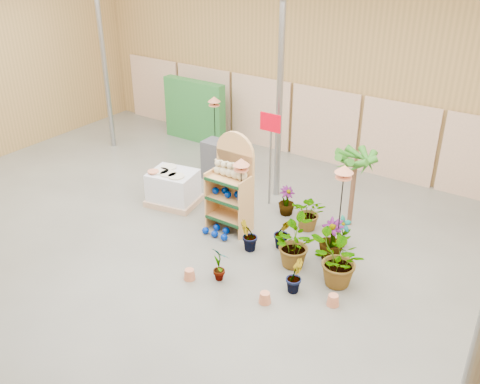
{
  "coord_description": "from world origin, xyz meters",
  "views": [
    {
      "loc": [
        5.65,
        -6.41,
        5.92
      ],
      "look_at": [
        0.3,
        1.5,
        1.0
      ],
      "focal_mm": 40.0,
      "sensor_mm": 36.0,
      "label": 1
    }
  ],
  "objects_px": {
    "display_shelf": "(233,185)",
    "potted_plant_2": "(292,243)",
    "pallet_stack": "(173,188)",
    "bird_table_front": "(241,164)"
  },
  "relations": [
    {
      "from": "potted_plant_2",
      "to": "pallet_stack",
      "type": "bearing_deg",
      "value": 169.6
    },
    {
      "from": "display_shelf",
      "to": "bird_table_front",
      "type": "relative_size",
      "value": 1.23
    },
    {
      "from": "pallet_stack",
      "to": "potted_plant_2",
      "type": "bearing_deg",
      "value": -21.04
    },
    {
      "from": "display_shelf",
      "to": "potted_plant_2",
      "type": "bearing_deg",
      "value": -17.52
    },
    {
      "from": "display_shelf",
      "to": "pallet_stack",
      "type": "height_order",
      "value": "display_shelf"
    },
    {
      "from": "display_shelf",
      "to": "bird_table_front",
      "type": "height_order",
      "value": "display_shelf"
    },
    {
      "from": "display_shelf",
      "to": "bird_table_front",
      "type": "distance_m",
      "value": 0.75
    },
    {
      "from": "display_shelf",
      "to": "bird_table_front",
      "type": "bearing_deg",
      "value": -29.36
    },
    {
      "from": "display_shelf",
      "to": "potted_plant_2",
      "type": "xyz_separation_m",
      "value": [
        1.73,
        -0.55,
        -0.5
      ]
    },
    {
      "from": "bird_table_front",
      "to": "display_shelf",
      "type": "bearing_deg",
      "value": 150.48
    }
  ]
}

